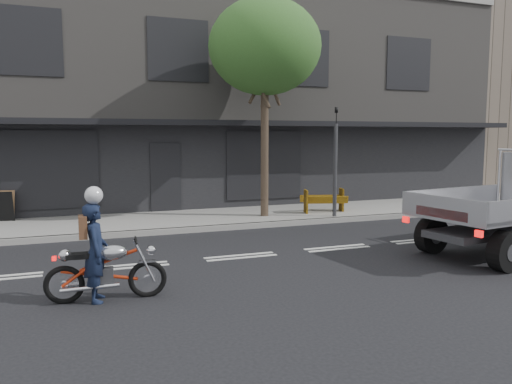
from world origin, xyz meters
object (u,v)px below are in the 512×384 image
object	(u,v)px
street_tree	(265,48)
traffic_light_pole	(335,168)
rider	(96,253)
construction_barrier	(327,201)
motorcycle	(106,269)
sandwich_board	(3,206)

from	to	relation	value
street_tree	traffic_light_pole	xyz separation A→B (m)	(2.00, -0.85, -3.63)
street_tree	rider	world-z (taller)	street_tree
street_tree	traffic_light_pole	size ratio (longest dim) A/B	1.93
rider	construction_barrier	size ratio (longest dim) A/B	1.13
street_tree	motorcycle	size ratio (longest dim) A/B	3.52
rider	traffic_light_pole	bearing A→B (deg)	-48.70
traffic_light_pole	sandwich_board	world-z (taller)	traffic_light_pole
rider	street_tree	bearing A→B (deg)	-35.44
construction_barrier	sandwich_board	distance (m)	9.79
traffic_light_pole	sandwich_board	distance (m)	9.90
rider	construction_barrier	xyz separation A→B (m)	(7.41, 6.04, -0.25)
rider	sandwich_board	bearing A→B (deg)	20.92
street_tree	motorcycle	distance (m)	9.35
construction_barrier	sandwich_board	bearing A→B (deg)	169.34
motorcycle	rider	bearing A→B (deg)	-174.86
motorcycle	traffic_light_pole	bearing A→B (deg)	41.87
traffic_light_pole	motorcycle	bearing A→B (deg)	-143.29
traffic_light_pole	motorcycle	size ratio (longest dim) A/B	1.83
traffic_light_pole	rider	bearing A→B (deg)	-143.86
street_tree	motorcycle	bearing A→B (deg)	-129.78
street_tree	rider	distance (m)	9.29
street_tree	traffic_light_pole	bearing A→B (deg)	-23.03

